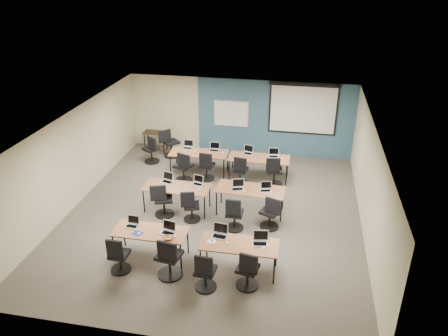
% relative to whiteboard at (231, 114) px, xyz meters
% --- Properties ---
extents(floor, '(8.00, 9.00, 0.02)m').
position_rel_whiteboard_xyz_m(floor, '(0.30, -4.43, -1.45)').
color(floor, '#6B6354').
rests_on(floor, ground).
extents(ceiling, '(8.00, 9.00, 0.02)m').
position_rel_whiteboard_xyz_m(ceiling, '(0.30, -4.43, 1.25)').
color(ceiling, white).
rests_on(ceiling, ground).
extents(wall_back, '(8.00, 0.04, 2.70)m').
position_rel_whiteboard_xyz_m(wall_back, '(0.30, 0.07, -0.10)').
color(wall_back, beige).
rests_on(wall_back, ground).
extents(wall_front, '(8.00, 0.04, 2.70)m').
position_rel_whiteboard_xyz_m(wall_front, '(0.30, -8.93, -0.10)').
color(wall_front, beige).
rests_on(wall_front, ground).
extents(wall_left, '(0.04, 9.00, 2.70)m').
position_rel_whiteboard_xyz_m(wall_left, '(-3.70, -4.43, -0.10)').
color(wall_left, beige).
rests_on(wall_left, ground).
extents(wall_right, '(0.04, 9.00, 2.70)m').
position_rel_whiteboard_xyz_m(wall_right, '(4.30, -4.43, -0.10)').
color(wall_right, beige).
rests_on(wall_right, ground).
extents(blue_accent_panel, '(5.50, 0.04, 2.70)m').
position_rel_whiteboard_xyz_m(blue_accent_panel, '(1.55, 0.04, -0.10)').
color(blue_accent_panel, '#3D5977').
rests_on(blue_accent_panel, wall_back).
extents(whiteboard, '(1.28, 0.03, 0.98)m').
position_rel_whiteboard_xyz_m(whiteboard, '(0.00, 0.00, 0.00)').
color(whiteboard, silver).
rests_on(whiteboard, wall_back).
extents(projector_screen, '(2.40, 0.10, 1.82)m').
position_rel_whiteboard_xyz_m(projector_screen, '(2.50, -0.02, 0.44)').
color(projector_screen, black).
rests_on(projector_screen, wall_back).
extents(training_table_front_left, '(1.74, 0.73, 0.73)m').
position_rel_whiteboard_xyz_m(training_table_front_left, '(-0.74, -6.60, -0.77)').
color(training_table_front_left, brown).
rests_on(training_table_front_left, floor).
extents(training_table_front_right, '(1.75, 0.73, 0.73)m').
position_rel_whiteboard_xyz_m(training_table_front_right, '(1.38, -6.71, -0.77)').
color(training_table_front_right, '#A17643').
rests_on(training_table_front_right, floor).
extents(training_table_mid_left, '(1.85, 0.77, 0.73)m').
position_rel_whiteboard_xyz_m(training_table_mid_left, '(-0.76, -4.38, -0.76)').
color(training_table_mid_left, '#98683E').
rests_on(training_table_mid_left, floor).
extents(training_table_mid_right, '(1.89, 0.79, 0.73)m').
position_rel_whiteboard_xyz_m(training_table_mid_right, '(1.27, -4.12, -0.76)').
color(training_table_mid_right, brown).
rests_on(training_table_mid_right, floor).
extents(training_table_back_left, '(1.90, 0.79, 0.73)m').
position_rel_whiteboard_xyz_m(training_table_back_left, '(-0.71, -1.96, -0.76)').
color(training_table_back_left, brown).
rests_on(training_table_back_left, floor).
extents(training_table_back_right, '(1.93, 0.81, 0.73)m').
position_rel_whiteboard_xyz_m(training_table_back_right, '(1.26, -2.00, -0.76)').
color(training_table_back_right, '#A36641').
rests_on(training_table_back_right, floor).
extents(laptop_0, '(0.30, 0.25, 0.23)m').
position_rel_whiteboard_xyz_m(laptop_0, '(-1.22, -6.46, -0.66)').
color(laptop_0, '#B4B4B4').
rests_on(laptop_0, training_table_front_left).
extents(mouse_0, '(0.06, 0.10, 0.03)m').
position_rel_whiteboard_xyz_m(mouse_0, '(-0.95, -6.75, -0.71)').
color(mouse_0, white).
rests_on(mouse_0, training_table_front_left).
extents(task_chair_0, '(0.46, 0.46, 0.95)m').
position_rel_whiteboard_xyz_m(task_chair_0, '(-1.27, -7.27, -1.06)').
color(task_chair_0, black).
rests_on(task_chair_0, floor).
extents(laptop_1, '(0.33, 0.28, 0.25)m').
position_rel_whiteboard_xyz_m(laptop_1, '(-0.30, -6.56, -0.66)').
color(laptop_1, '#AEAEBA').
rests_on(laptop_1, training_table_front_left).
extents(mouse_1, '(0.08, 0.11, 0.03)m').
position_rel_whiteboard_xyz_m(mouse_1, '(-0.10, -6.70, -0.71)').
color(mouse_1, white).
rests_on(mouse_1, training_table_front_left).
extents(task_chair_1, '(0.57, 0.57, 1.04)m').
position_rel_whiteboard_xyz_m(task_chair_1, '(-0.10, -7.21, -1.02)').
color(task_chair_1, black).
rests_on(task_chair_1, floor).
extents(laptop_2, '(0.36, 0.30, 0.27)m').
position_rel_whiteboard_xyz_m(laptop_2, '(0.89, -6.47, -0.65)').
color(laptop_2, '#B0B0B5').
rests_on(laptop_2, training_table_front_right).
extents(mouse_2, '(0.08, 0.10, 0.03)m').
position_rel_whiteboard_xyz_m(mouse_2, '(1.10, -6.73, -0.71)').
color(mouse_2, white).
rests_on(mouse_2, training_table_front_right).
extents(task_chair_2, '(0.48, 0.48, 0.96)m').
position_rel_whiteboard_xyz_m(task_chair_2, '(0.77, -7.47, -1.06)').
color(task_chair_2, black).
rests_on(task_chair_2, floor).
extents(laptop_3, '(0.35, 0.29, 0.26)m').
position_rel_whiteboard_xyz_m(laptop_3, '(1.83, -6.57, -0.66)').
color(laptop_3, silver).
rests_on(laptop_3, training_table_front_right).
extents(mouse_3, '(0.08, 0.10, 0.03)m').
position_rel_whiteboard_xyz_m(mouse_3, '(1.93, -6.78, -0.71)').
color(mouse_3, white).
rests_on(mouse_3, training_table_front_right).
extents(task_chair_3, '(0.49, 0.49, 0.98)m').
position_rel_whiteboard_xyz_m(task_chair_3, '(1.65, -7.25, -1.05)').
color(task_chair_3, black).
rests_on(task_chair_3, floor).
extents(laptop_4, '(0.34, 0.29, 0.26)m').
position_rel_whiteboard_xyz_m(laptop_4, '(-1.10, -4.12, -0.66)').
color(laptop_4, '#B6B7BF').
rests_on(laptop_4, training_table_mid_left).
extents(mouse_4, '(0.07, 0.10, 0.03)m').
position_rel_whiteboard_xyz_m(mouse_4, '(-0.86, -4.39, -0.71)').
color(mouse_4, white).
rests_on(mouse_4, training_table_mid_left).
extents(task_chair_4, '(0.55, 0.54, 1.01)m').
position_rel_whiteboard_xyz_m(task_chair_4, '(-1.05, -4.78, -1.03)').
color(task_chair_4, black).
rests_on(task_chair_4, floor).
extents(laptop_5, '(0.30, 0.26, 0.23)m').
position_rel_whiteboard_xyz_m(laptop_5, '(-0.21, -4.10, -0.66)').
color(laptop_5, silver).
rests_on(laptop_5, training_table_mid_left).
extents(mouse_5, '(0.07, 0.11, 0.04)m').
position_rel_whiteboard_xyz_m(mouse_5, '(-0.11, -4.40, -0.71)').
color(mouse_5, white).
rests_on(mouse_5, training_table_mid_left).
extents(task_chair_5, '(0.47, 0.46, 0.95)m').
position_rel_whiteboard_xyz_m(task_chair_5, '(-0.23, -4.89, -1.06)').
color(task_chair_5, black).
rests_on(task_chair_5, floor).
extents(laptop_6, '(0.34, 0.29, 0.25)m').
position_rel_whiteboard_xyz_m(laptop_6, '(0.93, -4.17, -0.66)').
color(laptop_6, '#B7B7BB').
rests_on(laptop_6, training_table_mid_right).
extents(mouse_6, '(0.06, 0.09, 0.03)m').
position_rel_whiteboard_xyz_m(mouse_6, '(1.15, -4.31, -0.71)').
color(mouse_6, white).
rests_on(mouse_6, training_table_mid_right).
extents(task_chair_6, '(0.49, 0.49, 0.97)m').
position_rel_whiteboard_xyz_m(task_chair_6, '(0.99, -5.09, -1.05)').
color(task_chair_6, black).
rests_on(task_chair_6, floor).
extents(laptop_7, '(0.30, 0.26, 0.23)m').
position_rel_whiteboard_xyz_m(laptop_7, '(1.69, -4.12, -0.66)').
color(laptop_7, silver).
rests_on(laptop_7, training_table_mid_right).
extents(mouse_7, '(0.07, 0.10, 0.03)m').
position_rel_whiteboard_xyz_m(mouse_7, '(2.05, -4.26, -0.71)').
color(mouse_7, white).
rests_on(mouse_7, training_table_mid_right).
extents(task_chair_7, '(0.53, 0.50, 0.99)m').
position_rel_whiteboard_xyz_m(task_chair_7, '(1.91, -4.85, -1.04)').
color(task_chair_7, black).
rests_on(task_chair_7, floor).
extents(laptop_8, '(0.34, 0.29, 0.25)m').
position_rel_whiteboard_xyz_m(laptop_8, '(-1.17, -1.65, -0.66)').
color(laptop_8, silver).
rests_on(laptop_8, training_table_back_left).
extents(mouse_8, '(0.07, 0.10, 0.03)m').
position_rel_whiteboard_xyz_m(mouse_8, '(-0.87, -1.91, -0.71)').
color(mouse_8, white).
rests_on(mouse_8, training_table_back_left).
extents(task_chair_8, '(0.59, 0.56, 1.03)m').
position_rel_whiteboard_xyz_m(task_chair_8, '(-1.05, -2.68, -1.02)').
color(task_chair_8, black).
rests_on(task_chair_8, floor).
extents(laptop_9, '(0.33, 0.28, 0.25)m').
position_rel_whiteboard_xyz_m(laptop_9, '(-0.26, -1.68, -0.66)').
color(laptop_9, '#B3B3B7').
rests_on(laptop_9, training_table_back_left).
extents(mouse_9, '(0.08, 0.11, 0.04)m').
position_rel_whiteboard_xyz_m(mouse_9, '(0.05, -1.87, -0.71)').
color(mouse_9, white).
rests_on(mouse_9, training_table_back_left).
extents(task_chair_9, '(0.51, 0.51, 0.99)m').
position_rel_whiteboard_xyz_m(task_chair_9, '(-0.36, -2.44, -1.04)').
color(task_chair_9, black).
rests_on(task_chair_9, floor).
extents(laptop_10, '(0.33, 0.28, 0.25)m').
position_rel_whiteboard_xyz_m(laptop_10, '(0.87, -1.72, -0.66)').
color(laptop_10, '#9F9EAA').
rests_on(laptop_10, training_table_back_right).
extents(mouse_10, '(0.06, 0.09, 0.03)m').
position_rel_whiteboard_xyz_m(mouse_10, '(0.99, -1.90, -0.71)').
color(mouse_10, white).
rests_on(mouse_10, training_table_back_right).
extents(task_chair_10, '(0.49, 0.49, 0.98)m').
position_rel_whiteboard_xyz_m(task_chair_10, '(0.74, -2.52, -1.05)').
color(task_chair_10, black).
rests_on(task_chair_10, floor).
extents(laptop_11, '(0.33, 0.28, 0.25)m').
position_rel_whiteboard_xyz_m(laptop_11, '(1.70, -1.80, -0.66)').
color(laptop_11, '#ABABB3').
rests_on(laptop_11, training_table_back_right).
extents(mouse_11, '(0.06, 0.10, 0.03)m').
position_rel_whiteboard_xyz_m(mouse_11, '(1.97, -1.93, -0.71)').
color(mouse_11, white).
rests_on(mouse_11, training_table_back_right).
extents(task_chair_11, '(0.53, 0.53, 1.01)m').
position_rel_whiteboard_xyz_m(task_chair_11, '(1.78, -2.42, -1.03)').
color(task_chair_11, black).
rests_on(task_chair_11, floor).
extents(blue_mousepad, '(0.26, 0.24, 0.01)m').
position_rel_whiteboard_xyz_m(blue_mousepad, '(-0.99, -6.75, -0.72)').
color(blue_mousepad, navy).
rests_on(blue_mousepad, training_table_front_left).
extents(snack_bowl, '(0.25, 0.25, 0.05)m').
position_rel_whiteboard_xyz_m(snack_bowl, '(-0.23, -6.82, -0.70)').
color(snack_bowl, brown).
rests_on(snack_bowl, training_table_front_left).
extents(snack_plate, '(0.21, 0.21, 0.01)m').
position_rel_whiteboard_xyz_m(snack_plate, '(0.76, -6.75, -0.71)').
color(snack_plate, white).
rests_on(snack_plate, training_table_front_right).
extents(coffee_cup, '(0.08, 0.08, 0.06)m').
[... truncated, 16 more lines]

